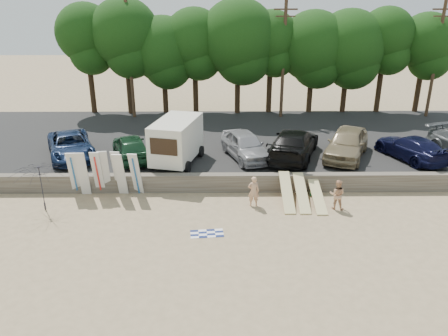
{
  "coord_description": "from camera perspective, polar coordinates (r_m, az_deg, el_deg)",
  "views": [
    {
      "loc": [
        -3.01,
        -18.82,
        10.12
      ],
      "look_at": [
        -2.79,
        3.0,
        1.36
      ],
      "focal_mm": 35.0,
      "sensor_mm": 36.0,
      "label": 1
    }
  ],
  "objects": [
    {
      "name": "parking_lot",
      "position": [
        31.05,
        5.03,
        3.44
      ],
      "size": [
        44.0,
        14.5,
        0.7
      ],
      "primitive_type": "cube",
      "color": "#282828",
      "rests_on": "ground"
    },
    {
      "name": "surfboard_low_0",
      "position": [
        22.79,
        8.21,
        -3.1
      ],
      "size": [
        0.56,
        2.81,
        1.18
      ],
      "primitive_type": "cube",
      "rotation": [
        0.38,
        0.0,
        0.0
      ],
      "color": "#D5C686",
      "rests_on": "ground"
    },
    {
      "name": "car_3",
      "position": [
        27.03,
        9.07,
        3.17
      ],
      "size": [
        4.32,
        6.53,
        1.76
      ],
      "primitive_type": "imported",
      "rotation": [
        0.0,
        0.0,
        2.81
      ],
      "color": "black",
      "rests_on": "parking_lot"
    },
    {
      "name": "surfboard_upright_6",
      "position": [
        23.47,
        -11.44,
        -0.77
      ],
      "size": [
        0.61,
        0.84,
        2.52
      ],
      "primitive_type": "cube",
      "rotation": [
        0.28,
        0.0,
        -0.15
      ],
      "color": "silver",
      "rests_on": "ground"
    },
    {
      "name": "beachgoer_a",
      "position": [
        22.16,
        3.87,
        -3.04
      ],
      "size": [
        0.59,
        0.4,
        1.61
      ],
      "primitive_type": "imported",
      "rotation": [
        0.0,
        0.0,
        3.16
      ],
      "color": "tan",
      "rests_on": "ground"
    },
    {
      "name": "car_0",
      "position": [
        28.38,
        -19.41,
        2.79
      ],
      "size": [
        4.37,
        5.91,
        1.49
      ],
      "primitive_type": "imported",
      "rotation": [
        0.0,
        0.0,
        0.4
      ],
      "color": "#142346",
      "rests_on": "parking_lot"
    },
    {
      "name": "utility_poles",
      "position": [
        35.49,
        7.78,
        14.08
      ],
      "size": [
        25.8,
        0.26,
        9.0
      ],
      "color": "#473321",
      "rests_on": "parking_lot"
    },
    {
      "name": "ground",
      "position": [
        21.58,
        7.56,
        -6.31
      ],
      "size": [
        120.0,
        120.0,
        0.0
      ],
      "primitive_type": "plane",
      "color": "tan",
      "rests_on": "ground"
    },
    {
      "name": "surfboard_upright_3",
      "position": [
        24.01,
        -15.32,
        -0.55
      ],
      "size": [
        0.55,
        0.62,
        2.56
      ],
      "primitive_type": "cube",
      "rotation": [
        0.2,
        0.0,
        0.1
      ],
      "color": "silver",
      "rests_on": "ground"
    },
    {
      "name": "surfboard_upright_5",
      "position": [
        23.58,
        -13.39,
        -0.83
      ],
      "size": [
        0.55,
        0.8,
        2.52
      ],
      "primitive_type": "cube",
      "rotation": [
        0.28,
        0.0,
        -0.06
      ],
      "color": "silver",
      "rests_on": "ground"
    },
    {
      "name": "car_2",
      "position": [
        26.64,
        2.8,
        2.99
      ],
      "size": [
        3.35,
        5.13,
        1.62
      ],
      "primitive_type": "imported",
      "rotation": [
        0.0,
        0.0,
        0.33
      ],
      "color": "#949398",
      "rests_on": "parking_lot"
    },
    {
      "name": "beach_umbrella",
      "position": [
        23.25,
        -22.81,
        -2.43
      ],
      "size": [
        3.6,
        3.62,
        2.46
      ],
      "primitive_type": "imported",
      "rotation": [
        0.0,
        0.0,
        5.84
      ],
      "color": "#212029",
      "rests_on": "ground"
    },
    {
      "name": "beach_towel",
      "position": [
        19.99,
        -2.25,
        -8.55
      ],
      "size": [
        1.64,
        1.64,
        0.0
      ],
      "primitive_type": "plane",
      "rotation": [
        0.0,
        0.0,
        0.1
      ],
      "color": "white",
      "rests_on": "ground"
    },
    {
      "name": "gear_bag",
      "position": [
        23.89,
        10.33,
        -3.28
      ],
      "size": [
        0.35,
        0.32,
        0.22
      ],
      "primitive_type": "cube",
      "rotation": [
        0.0,
        0.0,
        0.25
      ],
      "color": "#CC6518",
      "rests_on": "ground"
    },
    {
      "name": "car_4",
      "position": [
        27.75,
        15.75,
        3.15
      ],
      "size": [
        4.15,
        5.7,
        1.8
      ],
      "primitive_type": "imported",
      "rotation": [
        0.0,
        0.0,
        -0.43
      ],
      "color": "#887756",
      "rests_on": "parking_lot"
    },
    {
      "name": "box_trailer",
      "position": [
        25.73,
        -6.23,
        3.76
      ],
      "size": [
        3.12,
        4.51,
        2.64
      ],
      "rotation": [
        0.0,
        0.0,
        -0.24
      ],
      "color": "beige",
      "rests_on": "parking_lot"
    },
    {
      "name": "cooler",
      "position": [
        23.98,
        11.66,
        -3.16
      ],
      "size": [
        0.45,
        0.4,
        0.32
      ],
      "primitive_type": "cube",
      "rotation": [
        0.0,
        0.0,
        -0.3
      ],
      "color": "#258949",
      "rests_on": "ground"
    },
    {
      "name": "surfboard_upright_0",
      "position": [
        24.38,
        -19.0,
        -0.68
      ],
      "size": [
        0.58,
        0.77,
        2.53
      ],
      "primitive_type": "cube",
      "rotation": [
        0.25,
        0.0,
        0.12
      ],
      "color": "silver",
      "rests_on": "ground"
    },
    {
      "name": "treeline",
      "position": [
        36.61,
        3.69,
        16.25
      ],
      "size": [
        32.11,
        6.3,
        9.24
      ],
      "color": "#382616",
      "rests_on": "parking_lot"
    },
    {
      "name": "surfboard_low_1",
      "position": [
        22.94,
        10.09,
        -3.17
      ],
      "size": [
        0.56,
        2.84,
        1.09
      ],
      "primitive_type": "cube",
      "rotation": [
        0.35,
        0.0,
        0.0
      ],
      "color": "#D5C686",
      "rests_on": "ground"
    },
    {
      "name": "surfboard_upright_4",
      "position": [
        23.84,
        -13.65,
        -0.56
      ],
      "size": [
        0.56,
        0.68,
        2.55
      ],
      "primitive_type": "cube",
      "rotation": [
        0.22,
        0.0,
        -0.1
      ],
      "color": "silver",
      "rests_on": "ground"
    },
    {
      "name": "seawall",
      "position": [
        24.04,
        6.67,
        -1.88
      ],
      "size": [
        44.0,
        0.5,
        1.0
      ],
      "primitive_type": "cube",
      "color": "#6B6356",
      "rests_on": "ground"
    },
    {
      "name": "surfboard_upright_2",
      "position": [
        24.04,
        -16.17,
        -0.64
      ],
      "size": [
        0.51,
        0.65,
        2.55
      ],
      "primitive_type": "cube",
      "rotation": [
        0.23,
        0.0,
        -0.01
      ],
      "color": "silver",
      "rests_on": "ground"
    },
    {
      "name": "surfboard_low_2",
      "position": [
        23.09,
        12.07,
        -3.49
      ],
      "size": [
        0.56,
        2.91,
        0.85
      ],
      "primitive_type": "cube",
      "rotation": [
        0.26,
        0.0,
        0.0
      ],
      "color": "#D5C686",
      "rests_on": "ground"
    },
    {
      "name": "car_5",
      "position": [
        28.8,
        23.2,
        2.46
      ],
      "size": [
        3.64,
        5.34,
        1.44
      ],
      "primitive_type": "imported",
      "rotation": [
        0.0,
        0.0,
        3.5
      ],
      "color": "black",
      "rests_on": "parking_lot"
    },
    {
      "name": "surfboard_upright_1",
      "position": [
        24.12,
        -17.93,
        -0.75
      ],
      "size": [
        0.53,
        0.62,
        2.56
      ],
      "primitive_type": "cube",
      "rotation": [
        0.21,
        0.0,
        0.05
      ],
      "color": "silver",
      "rests_on": "ground"
    },
    {
      "name": "car_1",
      "position": [
        27.03,
        -12.11,
        2.72
      ],
      "size": [
        3.24,
        4.91,
        1.55
      ],
      "primitive_type": "imported",
      "rotation": [
        0.0,
        0.0,
        3.48
      ],
      "color": "#12311C",
      "rests_on": "parking_lot"
    },
    {
      "name": "beachgoer_b",
      "position": [
        22.53,
        14.56,
        -3.38
      ],
      "size": [
        0.9,
        0.79,
        1.56
      ],
      "primitive_type": "imported",
      "rotation": [
        0.0,
        0.0,
        2.84
      ],
      "color": "tan",
      "rests_on": "ground"
    }
  ]
}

